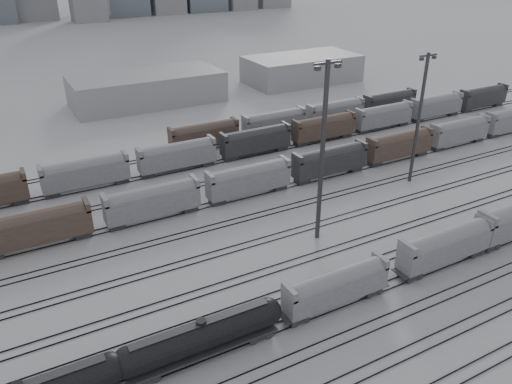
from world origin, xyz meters
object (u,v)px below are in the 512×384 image
hopper_car_a (336,285)px  light_mast_c (322,150)px  hopper_car_b (446,244)px  tank_car_b (202,337)px

hopper_car_a → light_mast_c: light_mast_c is taller
hopper_car_b → hopper_car_a: bearing=-180.0°
light_mast_c → hopper_car_b: bearing=-52.4°
hopper_car_a → light_mast_c: (7.18, 14.05, 10.89)m
light_mast_c → hopper_car_a: bearing=-117.1°
tank_car_b → hopper_car_a: size_ratio=1.36×
light_mast_c → tank_car_b: bearing=-150.0°
tank_car_b → hopper_car_b: size_ratio=1.26×
hopper_car_b → light_mast_c: light_mast_c is taller
hopper_car_b → light_mast_c: (-10.84, 14.05, 10.64)m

